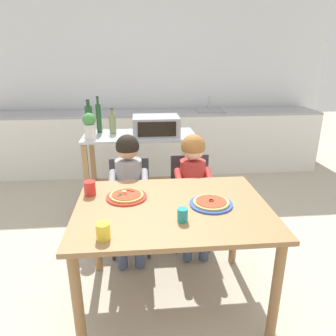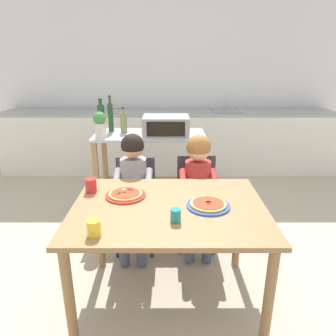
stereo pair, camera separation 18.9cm
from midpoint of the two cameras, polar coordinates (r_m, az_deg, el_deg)
The scene contains 19 objects.
ground_plane at distance 3.48m, azimuth 1.53°, elevation -8.84°, with size 12.44×12.44×0.00m, color #B7AD99.
back_wall_tiled at distance 4.99m, azimuth 1.04°, elevation 16.16°, with size 5.40×0.12×2.70m.
kitchen_counter at distance 4.73m, azimuth 1.08°, elevation 4.82°, with size 4.86×0.60×1.09m.
kitchen_island_cart at distance 3.35m, azimuth -1.76°, elevation 1.22°, with size 1.14×0.54×0.90m.
toaster_oven at distance 3.22m, azimuth 1.17°, elevation 7.68°, with size 0.46×0.35×0.19m.
bottle_squat_spirits at distance 3.40m, azimuth -10.55°, elevation 8.94°, with size 0.07×0.07×0.35m.
bottle_clear_vinegar at distance 3.39m, azimuth -8.89°, elevation 9.17°, with size 0.05×0.05×0.37m.
bottle_tall_green_wine at distance 3.33m, azimuth -6.54°, elevation 8.20°, with size 0.07×0.07×0.26m.
potted_herb_plant at distance 3.13m, azimuth -10.64°, elevation 7.85°, with size 0.13×0.13×0.26m.
dining_table at distance 2.08m, azimuth 2.66°, elevation -9.47°, with size 1.23×0.93×0.76m.
dining_chair_left at distance 2.81m, azimuth -4.14°, elevation -5.31°, with size 0.36×0.36×0.81m.
dining_chair_right at distance 2.86m, azimuth 6.89°, elevation -4.85°, with size 0.36×0.36×0.81m.
child_in_grey_shirt at distance 2.62m, azimuth -4.41°, elevation -2.53°, with size 0.32×0.42×1.05m.
child_in_red_shirt at distance 2.68m, azimuth 7.36°, elevation -2.02°, with size 0.32×0.42×1.03m.
pizza_plate_red_rimmed at distance 2.16m, azimuth -5.33°, elevation -4.83°, with size 0.27×0.27×0.03m.
pizza_plate_blue_rimmed at distance 2.04m, azimuth 9.78°, elevation -6.60°, with size 0.28×0.28×0.03m.
drinking_cup_red at distance 2.25m, azimuth -11.58°, elevation -3.13°, with size 0.08×0.08×0.10m, color red.
drinking_cup_yellow at distance 1.73m, azimuth -10.29°, elevation -10.66°, with size 0.07×0.07×0.09m, color yellow.
drinking_cup_teal at distance 1.83m, azimuth 4.23°, elevation -8.60°, with size 0.06×0.06×0.08m, color teal.
Camera 2 is at (-0.01, -1.81, 1.67)m, focal length 33.77 mm.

